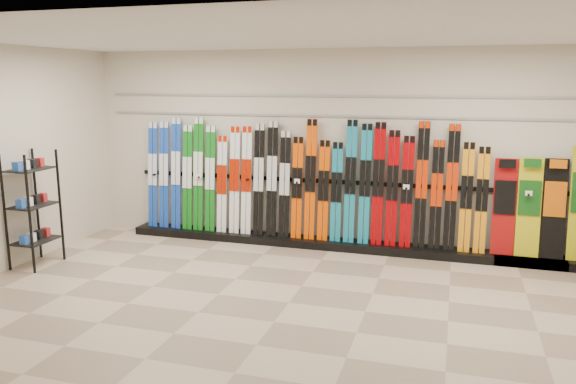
% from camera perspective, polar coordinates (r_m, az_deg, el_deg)
% --- Properties ---
extents(floor, '(8.00, 8.00, 0.00)m').
position_cam_1_polar(floor, '(6.62, 0.10, -11.17)').
color(floor, gray).
rests_on(floor, ground).
extents(back_wall, '(8.00, 0.00, 8.00)m').
position_cam_1_polar(back_wall, '(8.61, 4.88, 4.36)').
color(back_wall, beige).
rests_on(back_wall, floor).
extents(ceiling, '(8.00, 8.00, 0.00)m').
position_cam_1_polar(ceiling, '(6.14, 0.11, 15.68)').
color(ceiling, silver).
rests_on(ceiling, back_wall).
extents(ski_rack_base, '(8.00, 0.40, 0.12)m').
position_cam_1_polar(ski_rack_base, '(8.65, 5.88, -5.38)').
color(ski_rack_base, black).
rests_on(ski_rack_base, floor).
extents(skis, '(5.37, 0.18, 1.84)m').
position_cam_1_polar(skis, '(8.61, 1.45, 0.86)').
color(skis, '#1844B4').
rests_on(skis, ski_rack_base).
extents(snowboards, '(1.60, 0.24, 1.54)m').
position_cam_1_polar(snowboards, '(8.50, 25.53, -1.39)').
color(snowboards, '#990C0C').
rests_on(snowboards, ski_rack_base).
extents(accessory_rack, '(0.40, 0.60, 1.59)m').
position_cam_1_polar(accessory_rack, '(8.44, -24.46, -1.60)').
color(accessory_rack, black).
rests_on(accessory_rack, floor).
extents(slatwall_rail_0, '(7.60, 0.02, 0.03)m').
position_cam_1_polar(slatwall_rail_0, '(8.54, 4.91, 7.68)').
color(slatwall_rail_0, gray).
rests_on(slatwall_rail_0, back_wall).
extents(slatwall_rail_1, '(7.60, 0.02, 0.03)m').
position_cam_1_polar(slatwall_rail_1, '(8.53, 4.94, 9.69)').
color(slatwall_rail_1, gray).
rests_on(slatwall_rail_1, back_wall).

